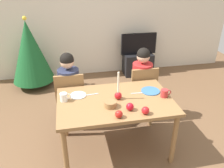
% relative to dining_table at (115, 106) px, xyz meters
% --- Properties ---
extents(ground_plane, '(7.68, 7.68, 0.00)m').
position_rel_dining_table_xyz_m(ground_plane, '(0.00, 0.00, -0.67)').
color(ground_plane, brown).
extents(back_wall, '(6.40, 0.10, 2.60)m').
position_rel_dining_table_xyz_m(back_wall, '(0.00, 2.60, 0.63)').
color(back_wall, beige).
rests_on(back_wall, ground).
extents(dining_table, '(1.40, 0.90, 0.75)m').
position_rel_dining_table_xyz_m(dining_table, '(0.00, 0.00, 0.00)').
color(dining_table, olive).
rests_on(dining_table, ground).
extents(chair_left, '(0.40, 0.40, 0.90)m').
position_rel_dining_table_xyz_m(chair_left, '(-0.54, 0.61, -0.15)').
color(chair_left, olive).
rests_on(chair_left, ground).
extents(chair_right, '(0.40, 0.40, 0.90)m').
position_rel_dining_table_xyz_m(chair_right, '(0.55, 0.61, -0.15)').
color(chair_right, olive).
rests_on(chair_right, ground).
extents(person_left_child, '(0.30, 0.30, 1.17)m').
position_rel_dining_table_xyz_m(person_left_child, '(-0.54, 0.64, -0.10)').
color(person_left_child, '#33384C').
rests_on(person_left_child, ground).
extents(person_right_child, '(0.30, 0.30, 1.17)m').
position_rel_dining_table_xyz_m(person_right_child, '(0.55, 0.64, -0.10)').
color(person_right_child, '#33384C').
rests_on(person_right_child, ground).
extents(tv_stand, '(0.64, 0.40, 0.48)m').
position_rel_dining_table_xyz_m(tv_stand, '(1.02, 2.30, -0.43)').
color(tv_stand, black).
rests_on(tv_stand, ground).
extents(tv, '(0.79, 0.05, 0.46)m').
position_rel_dining_table_xyz_m(tv, '(1.02, 2.30, 0.04)').
color(tv, black).
rests_on(tv, tv_stand).
extents(christmas_tree, '(0.82, 0.82, 1.42)m').
position_rel_dining_table_xyz_m(christmas_tree, '(-1.24, 2.13, 0.07)').
color(christmas_tree, brown).
rests_on(christmas_tree, ground).
extents(candle_centerpiece, '(0.09, 0.09, 0.36)m').
position_rel_dining_table_xyz_m(candle_centerpiece, '(0.04, 0.02, 0.16)').
color(candle_centerpiece, red).
rests_on(candle_centerpiece, dining_table).
extents(plate_left, '(0.20, 0.20, 0.01)m').
position_rel_dining_table_xyz_m(plate_left, '(-0.44, 0.20, 0.09)').
color(plate_left, silver).
rests_on(plate_left, dining_table).
extents(plate_right, '(0.24, 0.24, 0.01)m').
position_rel_dining_table_xyz_m(plate_right, '(0.50, 0.13, 0.09)').
color(plate_right, teal).
rests_on(plate_right, dining_table).
extents(mug_left, '(0.14, 0.09, 0.10)m').
position_rel_dining_table_xyz_m(mug_left, '(-0.61, 0.11, 0.13)').
color(mug_left, white).
rests_on(mug_left, dining_table).
extents(mug_right, '(0.14, 0.09, 0.10)m').
position_rel_dining_table_xyz_m(mug_right, '(0.62, -0.04, 0.13)').
color(mug_right, '#B72D2D').
rests_on(mug_right, dining_table).
extents(fork_left, '(0.18, 0.03, 0.01)m').
position_rel_dining_table_xyz_m(fork_left, '(-0.27, 0.19, 0.09)').
color(fork_left, silver).
rests_on(fork_left, dining_table).
extents(fork_right, '(0.18, 0.03, 0.01)m').
position_rel_dining_table_xyz_m(fork_right, '(0.32, 0.10, 0.09)').
color(fork_right, silver).
rests_on(fork_right, dining_table).
extents(bowl_walnuts, '(0.14, 0.14, 0.07)m').
position_rel_dining_table_xyz_m(bowl_walnuts, '(-0.09, -0.13, 0.12)').
color(bowl_walnuts, olive).
rests_on(bowl_walnuts, dining_table).
extents(apple_near_candle, '(0.09, 0.09, 0.09)m').
position_rel_dining_table_xyz_m(apple_near_candle, '(0.12, -0.25, 0.13)').
color(apple_near_candle, red).
rests_on(apple_near_candle, dining_table).
extents(apple_by_left_plate, '(0.09, 0.09, 0.09)m').
position_rel_dining_table_xyz_m(apple_by_left_plate, '(0.26, -0.35, 0.13)').
color(apple_by_left_plate, red).
rests_on(apple_by_left_plate, dining_table).
extents(apple_by_right_mug, '(0.08, 0.08, 0.08)m').
position_rel_dining_table_xyz_m(apple_by_right_mug, '(-0.04, -0.36, 0.13)').
color(apple_by_right_mug, red).
rests_on(apple_by_right_mug, dining_table).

